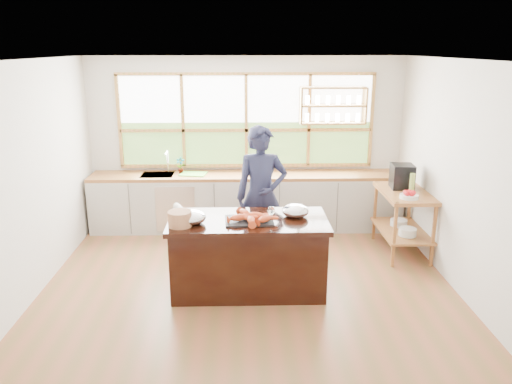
{
  "coord_description": "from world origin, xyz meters",
  "views": [
    {
      "loc": [
        -0.05,
        -5.68,
        2.84
      ],
      "look_at": [
        0.1,
        0.15,
        1.13
      ],
      "focal_mm": 35.0,
      "sensor_mm": 36.0,
      "label": 1
    }
  ],
  "objects_px": {
    "espresso_machine": "(402,176)",
    "island": "(248,255)",
    "cook": "(261,196)",
    "wicker_basket": "(180,219)"
  },
  "relations": [
    {
      "from": "island",
      "to": "cook",
      "type": "distance_m",
      "value": 0.96
    },
    {
      "from": "espresso_machine",
      "to": "cook",
      "type": "bearing_deg",
      "value": -163.09
    },
    {
      "from": "island",
      "to": "espresso_machine",
      "type": "height_order",
      "value": "espresso_machine"
    },
    {
      "from": "cook",
      "to": "espresso_machine",
      "type": "xyz_separation_m",
      "value": [
        2.01,
        0.46,
        0.14
      ]
    },
    {
      "from": "espresso_machine",
      "to": "island",
      "type": "bearing_deg",
      "value": -145.89
    },
    {
      "from": "island",
      "to": "espresso_machine",
      "type": "bearing_deg",
      "value": 30.2
    },
    {
      "from": "island",
      "to": "cook",
      "type": "xyz_separation_m",
      "value": [
        0.18,
        0.81,
        0.48
      ]
    },
    {
      "from": "island",
      "to": "wicker_basket",
      "type": "xyz_separation_m",
      "value": [
        -0.76,
        -0.21,
        0.53
      ]
    },
    {
      "from": "island",
      "to": "wicker_basket",
      "type": "height_order",
      "value": "wicker_basket"
    },
    {
      "from": "cook",
      "to": "espresso_machine",
      "type": "distance_m",
      "value": 2.06
    }
  ]
}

